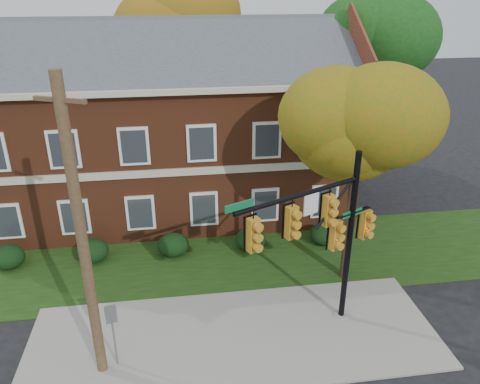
{
  "coord_description": "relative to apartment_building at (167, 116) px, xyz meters",
  "views": [
    {
      "loc": [
        -1.62,
        -11.55,
        11.26
      ],
      "look_at": [
        0.48,
        3.0,
        4.61
      ],
      "focal_mm": 35.0,
      "sensor_mm": 36.0,
      "label": 1
    }
  ],
  "objects": [
    {
      "name": "ground",
      "position": [
        2.0,
        -11.95,
        -4.99
      ],
      "size": [
        120.0,
        120.0,
        0.0
      ],
      "primitive_type": "plane",
      "color": "black",
      "rests_on": "ground"
    },
    {
      "name": "sidewalk",
      "position": [
        2.0,
        -10.95,
        -4.95
      ],
      "size": [
        14.0,
        5.0,
        0.08
      ],
      "primitive_type": "cube",
      "color": "gray",
      "rests_on": "ground"
    },
    {
      "name": "grass_strip",
      "position": [
        2.0,
        -5.95,
        -4.97
      ],
      "size": [
        30.0,
        6.0,
        0.04
      ],
      "primitive_type": "cube",
      "color": "#193811",
      "rests_on": "ground"
    },
    {
      "name": "apartment_building",
      "position": [
        0.0,
        0.0,
        0.0
      ],
      "size": [
        18.8,
        8.8,
        9.74
      ],
      "color": "brown",
      "rests_on": "ground"
    },
    {
      "name": "hedge_far_left",
      "position": [
        -7.0,
        -5.25,
        -4.46
      ],
      "size": [
        1.4,
        1.26,
        1.05
      ],
      "primitive_type": "ellipsoid",
      "color": "black",
      "rests_on": "ground"
    },
    {
      "name": "hedge_left",
      "position": [
        -3.5,
        -5.25,
        -4.46
      ],
      "size": [
        1.4,
        1.26,
        1.05
      ],
      "primitive_type": "ellipsoid",
      "color": "black",
      "rests_on": "ground"
    },
    {
      "name": "hedge_center",
      "position": [
        0.0,
        -5.25,
        -4.46
      ],
      "size": [
        1.4,
        1.26,
        1.05
      ],
      "primitive_type": "ellipsoid",
      "color": "black",
      "rests_on": "ground"
    },
    {
      "name": "hedge_right",
      "position": [
        3.5,
        -5.25,
        -4.46
      ],
      "size": [
        1.4,
        1.26,
        1.05
      ],
      "primitive_type": "ellipsoid",
      "color": "black",
      "rests_on": "ground"
    },
    {
      "name": "hedge_far_right",
      "position": [
        7.0,
        -5.25,
        -4.46
      ],
      "size": [
        1.4,
        1.26,
        1.05
      ],
      "primitive_type": "ellipsoid",
      "color": "black",
      "rests_on": "ground"
    },
    {
      "name": "tree_near_right",
      "position": [
        7.22,
        -8.09,
        1.68
      ],
      "size": [
        4.5,
        4.25,
        8.58
      ],
      "color": "black",
      "rests_on": "ground"
    },
    {
      "name": "tree_right_rear",
      "position": [
        11.31,
        0.86,
        3.13
      ],
      "size": [
        6.3,
        5.95,
        10.62
      ],
      "color": "black",
      "rests_on": "ground"
    },
    {
      "name": "tree_far_rear",
      "position": [
        1.34,
        7.84,
        3.86
      ],
      "size": [
        6.84,
        6.46,
        11.52
      ],
      "color": "black",
      "rests_on": "ground"
    },
    {
      "name": "traffic_signal",
      "position": [
        4.95,
        -10.94,
        -0.99
      ],
      "size": [
        5.31,
        2.55,
        6.45
      ],
      "rotation": [
        0.0,
        0.0,
        0.43
      ],
      "color": "gray",
      "rests_on": "ground"
    },
    {
      "name": "utility_pole",
      "position": [
        -2.33,
        -11.82,
        -0.23
      ],
      "size": [
        1.37,
        0.71,
        9.38
      ],
      "rotation": [
        0.0,
        0.0,
        -0.43
      ],
      "color": "#493322",
      "rests_on": "ground"
    },
    {
      "name": "sign_post",
      "position": [
        -1.87,
        -11.68,
        -3.37
      ],
      "size": [
        0.35,
        0.12,
        2.39
      ],
      "rotation": [
        0.0,
        0.0,
        0.24
      ],
      "color": "slate",
      "rests_on": "ground"
    }
  ]
}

